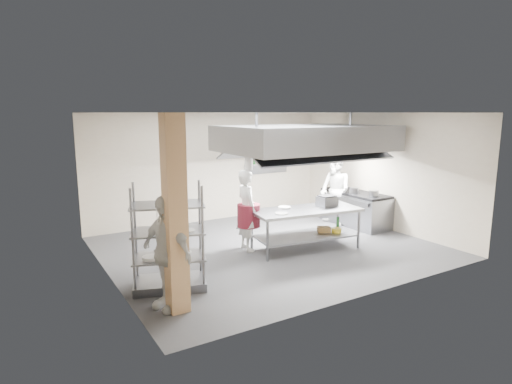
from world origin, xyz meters
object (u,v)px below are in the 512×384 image
chef_plating (166,252)px  stockpot (354,191)px  cooking_range (355,209)px  griddle (327,201)px  island (305,229)px  chef_head (247,210)px  pass_rack (168,237)px  chef_line (335,191)px

chef_plating → stockpot: bearing=89.4°
cooking_range → stockpot: size_ratio=8.47×
griddle → stockpot: size_ratio=1.77×
island → chef_head: size_ratio=1.34×
chef_plating → cooking_range: bearing=90.1°
chef_head → griddle: (1.80, -0.56, 0.11)m
pass_rack → chef_head: pass_rack is taller
cooking_range → griddle: griddle is taller
island → cooking_range: (2.44, 0.99, -0.04)m
pass_rack → cooking_range: bearing=33.8°
island → griddle: bearing=13.3°
chef_line → stockpot: (0.28, -0.43, 0.04)m
stockpot → griddle: bearing=-153.9°
chef_line → chef_plating: 6.14m
chef_head → chef_line: chef_line is taller
cooking_range → chef_line: chef_line is taller
cooking_range → chef_plating: (-6.08, -2.23, 0.48)m
island → chef_plating: (-3.64, -1.24, 0.44)m
chef_plating → chef_line: bearing=94.1°
stockpot → chef_plating: bearing=-160.5°
chef_head → island: bearing=-113.2°
chef_line → stockpot: size_ratio=7.98×
island → chef_line: size_ratio=1.28×
cooking_range → chef_plating: size_ratio=1.11×
pass_rack → chef_head: size_ratio=1.02×
pass_rack → chef_line: 5.60m
island → cooking_range: 2.63m
pass_rack → stockpot: 5.75m
pass_rack → chef_line: bearing=37.8°
pass_rack → chef_plating: (-0.29, -0.72, -0.02)m
chef_line → chef_plating: size_ratio=1.05×
chef_head → pass_rack: bearing=122.5°
chef_plating → griddle: size_ratio=4.29×
cooking_range → stockpot: stockpot is taller
pass_rack → chef_head: (2.20, 1.14, -0.02)m
chef_plating → island: bearing=88.8°
chef_head → griddle: size_ratio=4.30×
island → stockpot: size_ratio=10.18×
griddle → island: bearing=-176.5°
chef_line → griddle: 1.78m
cooking_range → chef_line: bearing=149.6°
chef_plating → griddle: 4.49m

